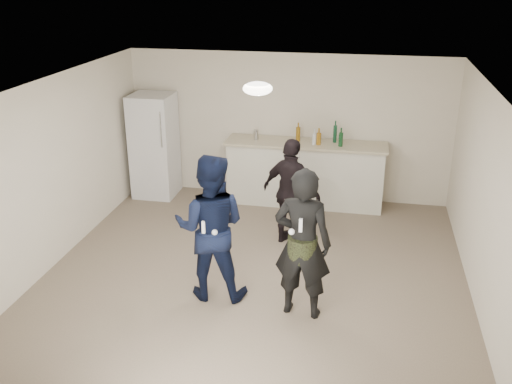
% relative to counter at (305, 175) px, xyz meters
% --- Properties ---
extents(floor, '(6.00, 6.00, 0.00)m').
position_rel_counter_xyz_m(floor, '(-0.36, -2.67, -0.53)').
color(floor, '#6B5B4C').
rests_on(floor, ground).
extents(ceiling, '(6.00, 6.00, 0.00)m').
position_rel_counter_xyz_m(ceiling, '(-0.36, -2.67, 1.98)').
color(ceiling, silver).
rests_on(ceiling, wall_back).
extents(wall_back, '(6.00, 0.00, 6.00)m').
position_rel_counter_xyz_m(wall_back, '(-0.36, 0.33, 0.72)').
color(wall_back, beige).
rests_on(wall_back, floor).
extents(wall_front, '(6.00, 0.00, 6.00)m').
position_rel_counter_xyz_m(wall_front, '(-0.36, -5.67, 0.72)').
color(wall_front, beige).
rests_on(wall_front, floor).
extents(wall_left, '(0.00, 6.00, 6.00)m').
position_rel_counter_xyz_m(wall_left, '(-3.11, -2.67, 0.72)').
color(wall_left, beige).
rests_on(wall_left, floor).
extents(wall_right, '(0.00, 6.00, 6.00)m').
position_rel_counter_xyz_m(wall_right, '(2.39, -2.67, 0.72)').
color(wall_right, beige).
rests_on(wall_right, floor).
extents(counter, '(2.60, 0.56, 1.05)m').
position_rel_counter_xyz_m(counter, '(0.00, 0.00, 0.00)').
color(counter, beige).
rests_on(counter, floor).
extents(counter_top, '(2.68, 0.64, 0.04)m').
position_rel_counter_xyz_m(counter_top, '(0.00, 0.00, 0.55)').
color(counter_top, '#C4B998').
rests_on(counter_top, counter).
extents(fridge, '(0.70, 0.70, 1.80)m').
position_rel_counter_xyz_m(fridge, '(-2.64, -0.07, 0.38)').
color(fridge, silver).
rests_on(fridge, floor).
extents(fridge_handle, '(0.02, 0.02, 0.60)m').
position_rel_counter_xyz_m(fridge_handle, '(-2.36, -0.44, 0.78)').
color(fridge_handle, '#BBBBBF').
rests_on(fridge_handle, fridge).
extents(ceiling_dome, '(0.36, 0.36, 0.16)m').
position_rel_counter_xyz_m(ceiling_dome, '(-0.36, -2.37, 1.93)').
color(ceiling_dome, white).
rests_on(ceiling_dome, ceiling).
extents(shaker, '(0.08, 0.08, 0.17)m').
position_rel_counter_xyz_m(shaker, '(-0.85, 0.02, 0.65)').
color(shaker, '#B5B6BA').
rests_on(shaker, counter_top).
extents(man, '(0.94, 0.76, 1.83)m').
position_rel_counter_xyz_m(man, '(-0.78, -3.12, 0.39)').
color(man, '#0F1A3E').
rests_on(man, floor).
extents(woman, '(0.70, 0.50, 1.81)m').
position_rel_counter_xyz_m(woman, '(0.35, -3.31, 0.38)').
color(woman, black).
rests_on(woman, floor).
extents(camo_shorts, '(0.34, 0.34, 0.28)m').
position_rel_counter_xyz_m(camo_shorts, '(0.35, -3.31, 0.32)').
color(camo_shorts, '#2C3719').
rests_on(camo_shorts, woman).
extents(spectator, '(1.01, 0.73, 1.59)m').
position_rel_counter_xyz_m(spectator, '(-0.02, -1.52, 0.27)').
color(spectator, black).
rests_on(spectator, floor).
extents(remote_man, '(0.04, 0.04, 0.15)m').
position_rel_counter_xyz_m(remote_man, '(-0.78, -3.40, 0.53)').
color(remote_man, white).
rests_on(remote_man, man).
extents(nunchuk_man, '(0.07, 0.07, 0.07)m').
position_rel_counter_xyz_m(nunchuk_man, '(-0.66, -3.37, 0.45)').
color(nunchuk_man, white).
rests_on(nunchuk_man, man).
extents(remote_woman, '(0.04, 0.04, 0.15)m').
position_rel_counter_xyz_m(remote_woman, '(0.35, -3.56, 0.72)').
color(remote_woman, white).
rests_on(remote_woman, woman).
extents(nunchuk_woman, '(0.07, 0.07, 0.07)m').
position_rel_counter_xyz_m(nunchuk_woman, '(0.25, -3.53, 0.62)').
color(nunchuk_woman, white).
rests_on(nunchuk_woman, woman).
extents(bottle_cluster, '(0.79, 0.27, 0.29)m').
position_rel_counter_xyz_m(bottle_cluster, '(0.24, -0.01, 0.68)').
color(bottle_cluster, '#113E1C').
rests_on(bottle_cluster, counter_top).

